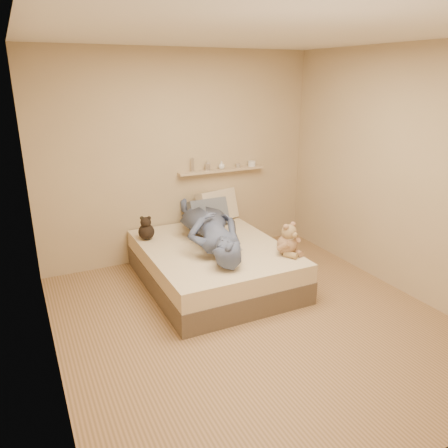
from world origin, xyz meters
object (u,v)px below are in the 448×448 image
bed (213,264)px  dark_plush (146,229)px  game_console (233,249)px  pillow_grey (208,213)px  person (210,227)px  pillow_cream (217,206)px  teddy_bear (288,241)px  wall_shelf (222,170)px

bed → dark_plush: 0.89m
game_console → pillow_grey: bearing=77.2°
pillow_grey → person: person is taller
pillow_cream → bed: bearing=-118.1°
game_console → dark_plush: size_ratio=0.70×
bed → pillow_grey: pillow_grey is taller
teddy_bear → pillow_grey: teddy_bear is taller
teddy_bear → dark_plush: bearing=138.0°
game_console → pillow_cream: 1.46m
game_console → wall_shelf: size_ratio=0.17×
bed → teddy_bear: size_ratio=5.23×
teddy_bear → dark_plush: size_ratio=1.25×
game_console → wall_shelf: wall_shelf is taller
bed → game_console: size_ratio=9.40×
teddy_bear → dark_plush: 1.66m
game_console → pillow_grey: (0.28, 1.24, 0.00)m
game_console → bed: bearing=86.8°
game_console → person: bearing=87.6°
dark_plush → person: bearing=-36.9°
pillow_grey → game_console: bearing=-102.8°
teddy_bear → bed: bearing=137.3°
bed → person: (-0.00, 0.08, 0.43)m
dark_plush → pillow_grey: pillow_grey is taller
game_console → pillow_grey: 1.28m
pillow_grey → wall_shelf: 0.61m
pillow_grey → person: (-0.26, -0.61, 0.03)m
game_console → pillow_cream: size_ratio=0.37×
dark_plush → pillow_cream: bearing=15.5°
person → wall_shelf: size_ratio=1.41×
pillow_cream → wall_shelf: wall_shelf is taller
dark_plush → wall_shelf: bearing=17.7°
game_console → wall_shelf: 1.65m
teddy_bear → wall_shelf: bearing=92.8°
bed → person: size_ratio=1.12×
dark_plush → person: person is taller
bed → pillow_cream: bearing=61.9°
bed → game_console: 0.68m
teddy_bear → pillow_grey: 1.32m
game_console → dark_plush: (-0.58, 1.09, -0.04)m
bed → pillow_grey: 0.83m
bed → wall_shelf: wall_shelf is taller
bed → person: person is taller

